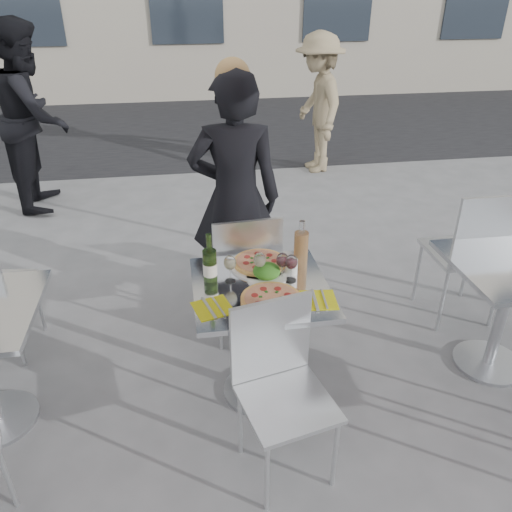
{
  "coord_description": "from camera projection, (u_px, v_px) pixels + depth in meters",
  "views": [
    {
      "loc": [
        -0.38,
        -2.22,
        2.18
      ],
      "look_at": [
        0.0,
        0.15,
        0.85
      ],
      "focal_mm": 35.0,
      "sensor_mm": 36.0,
      "label": 1
    }
  ],
  "objects": [
    {
      "name": "ground",
      "position": [
        260.0,
        390.0,
        3.03
      ],
      "size": [
        80.0,
        80.0,
        0.0
      ],
      "primitive_type": "plane",
      "color": "#5F5F62"
    },
    {
      "name": "wineglass_white_b",
      "position": [
        260.0,
        261.0,
        2.68
      ],
      "size": [
        0.07,
        0.07,
        0.16
      ],
      "color": "white",
      "rests_on": "main_table"
    },
    {
      "name": "chair_far",
      "position": [
        245.0,
        268.0,
        3.21
      ],
      "size": [
        0.46,
        0.47,
        0.94
      ],
      "rotation": [
        0.0,
        0.0,
        3.21
      ],
      "color": "silver",
      "rests_on": "ground"
    },
    {
      "name": "woman_diner",
      "position": [
        235.0,
        199.0,
        3.43
      ],
      "size": [
        0.68,
        0.49,
        1.73
      ],
      "primitive_type": "imported",
      "rotation": [
        0.0,
        0.0,
        3.02
      ],
      "color": "black",
      "rests_on": "ground"
    },
    {
      "name": "side_table_right",
      "position": [
        508.0,
        294.0,
        2.98
      ],
      "size": [
        0.72,
        0.72,
        0.75
      ],
      "color": "#B7BABF",
      "rests_on": "ground"
    },
    {
      "name": "napkin_right",
      "position": [
        319.0,
        300.0,
        2.54
      ],
      "size": [
        0.2,
        0.2,
        0.01
      ],
      "rotation": [
        0.0,
        0.0,
        -0.1
      ],
      "color": "#D2D412",
      "rests_on": "main_table"
    },
    {
      "name": "pizza_far",
      "position": [
        260.0,
        263.0,
        2.85
      ],
      "size": [
        0.34,
        0.34,
        0.03
      ],
      "color": "white",
      "rests_on": "main_table"
    },
    {
      "name": "pedestrian_b",
      "position": [
        318.0,
        104.0,
        6.19
      ],
      "size": [
        0.67,
        1.11,
        1.68
      ],
      "primitive_type": "imported",
      "rotation": [
        0.0,
        0.0,
        4.76
      ],
      "color": "#92805E",
      "rests_on": "ground"
    },
    {
      "name": "pedestrian_a",
      "position": [
        33.0,
        117.0,
        5.15
      ],
      "size": [
        0.75,
        0.95,
        1.9
      ],
      "primitive_type": "imported",
      "rotation": [
        0.0,
        0.0,
        1.6
      ],
      "color": "black",
      "rests_on": "ground"
    },
    {
      "name": "main_table",
      "position": [
        260.0,
        318.0,
        2.77
      ],
      "size": [
        0.72,
        0.72,
        0.75
      ],
      "color": "#B7BABF",
      "rests_on": "ground"
    },
    {
      "name": "side_chair_rfar",
      "position": [
        473.0,
        247.0,
        3.36
      ],
      "size": [
        0.47,
        0.48,
        1.02
      ],
      "rotation": [
        0.0,
        0.0,
        3.13
      ],
      "color": "silver",
      "rests_on": "ground"
    },
    {
      "name": "sugar_shaker",
      "position": [
        292.0,
        265.0,
        2.75
      ],
      "size": [
        0.06,
        0.06,
        0.11
      ],
      "color": "white",
      "rests_on": "main_table"
    },
    {
      "name": "wineglass_white_a",
      "position": [
        230.0,
        264.0,
        2.65
      ],
      "size": [
        0.07,
        0.07,
        0.16
      ],
      "color": "white",
      "rests_on": "main_table"
    },
    {
      "name": "pizza_near",
      "position": [
        271.0,
        299.0,
        2.53
      ],
      "size": [
        0.31,
        0.31,
        0.02
      ],
      "color": "#E7AA5A",
      "rests_on": "main_table"
    },
    {
      "name": "napkin_left",
      "position": [
        213.0,
        308.0,
        2.48
      ],
      "size": [
        0.22,
        0.22,
        0.01
      ],
      "rotation": [
        0.0,
        0.0,
        0.27
      ],
      "color": "#D2D412",
      "rests_on": "main_table"
    },
    {
      "name": "carafe",
      "position": [
        301.0,
        249.0,
        2.78
      ],
      "size": [
        0.08,
        0.08,
        0.29
      ],
      "color": "tan",
      "rests_on": "main_table"
    },
    {
      "name": "chair_near",
      "position": [
        279.0,
        377.0,
        2.36
      ],
      "size": [
        0.49,
        0.5,
        0.9
      ],
      "rotation": [
        0.0,
        0.0,
        0.22
      ],
      "color": "silver",
      "rests_on": "ground"
    },
    {
      "name": "wine_bottle",
      "position": [
        210.0,
        265.0,
        2.63
      ],
      "size": [
        0.07,
        0.07,
        0.29
      ],
      "color": "#355520",
      "rests_on": "main_table"
    },
    {
      "name": "street_asphalt",
      "position": [
        198.0,
        124.0,
        8.64
      ],
      "size": [
        24.0,
        5.0,
        0.0
      ],
      "primitive_type": "cube",
      "color": "black",
      "rests_on": "ground"
    },
    {
      "name": "wineglass_red_a",
      "position": [
        282.0,
        261.0,
        2.68
      ],
      "size": [
        0.07,
        0.07,
        0.16
      ],
      "color": "white",
      "rests_on": "main_table"
    },
    {
      "name": "salad_plate",
      "position": [
        267.0,
        272.0,
        2.72
      ],
      "size": [
        0.22,
        0.22,
        0.09
      ],
      "color": "white",
      "rests_on": "main_table"
    },
    {
      "name": "wineglass_red_b",
      "position": [
        291.0,
        263.0,
        2.66
      ],
      "size": [
        0.07,
        0.07,
        0.16
      ],
      "color": "white",
      "rests_on": "main_table"
    }
  ]
}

